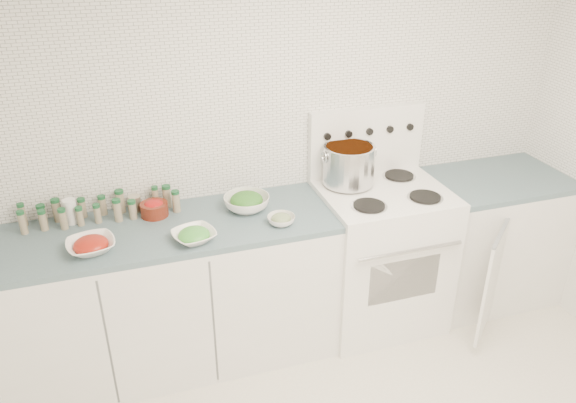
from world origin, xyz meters
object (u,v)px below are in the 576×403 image
object	(u,v)px
bowl_tomato	(91,245)
bowl_snowpea	(194,235)
stove	(379,252)
stock_pot	(349,163)

from	to	relation	value
bowl_tomato	bowl_snowpea	xyz separation A→B (m)	(0.51, -0.06, -0.00)
stove	stock_pot	size ratio (longest dim) A/B	4.09
bowl_tomato	bowl_snowpea	size ratio (longest dim) A/B	1.02
stock_pot	bowl_tomato	size ratio (longest dim) A/B	1.22
stove	bowl_tomato	xyz separation A→B (m)	(-1.69, -0.13, 0.44)
stock_pot	bowl_snowpea	world-z (taller)	stock_pot
bowl_snowpea	stove	bearing A→B (deg)	8.88
stove	bowl_snowpea	distance (m)	1.27
stock_pot	bowl_snowpea	distance (m)	1.06
bowl_tomato	bowl_snowpea	world-z (taller)	bowl_tomato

